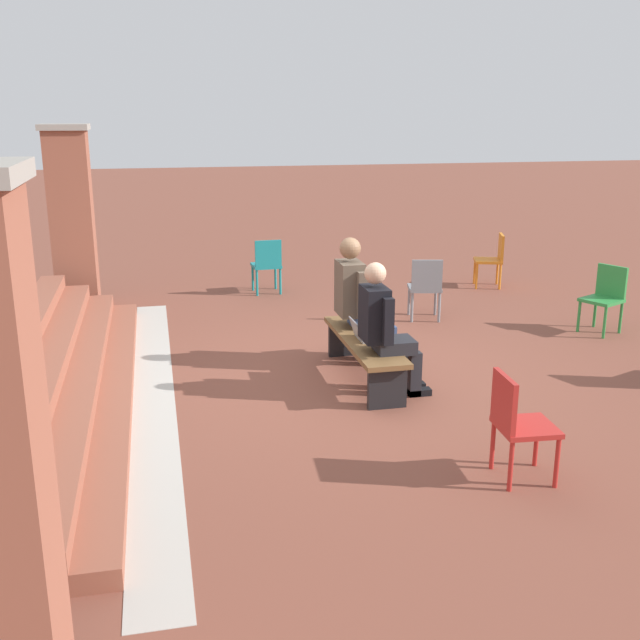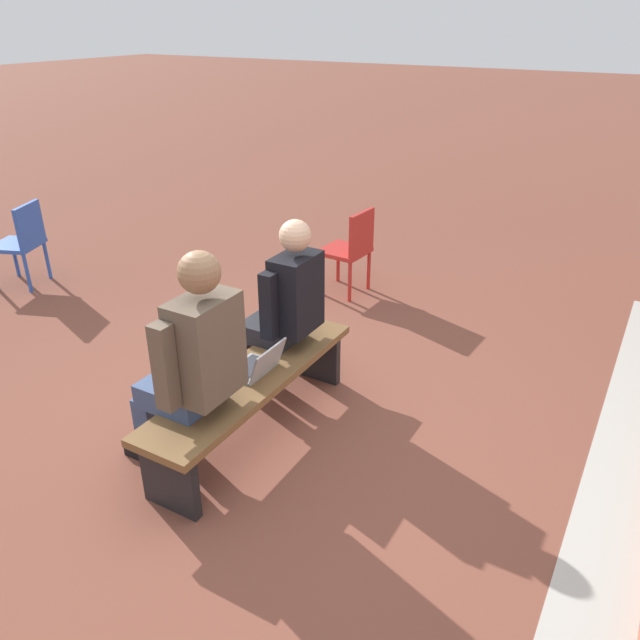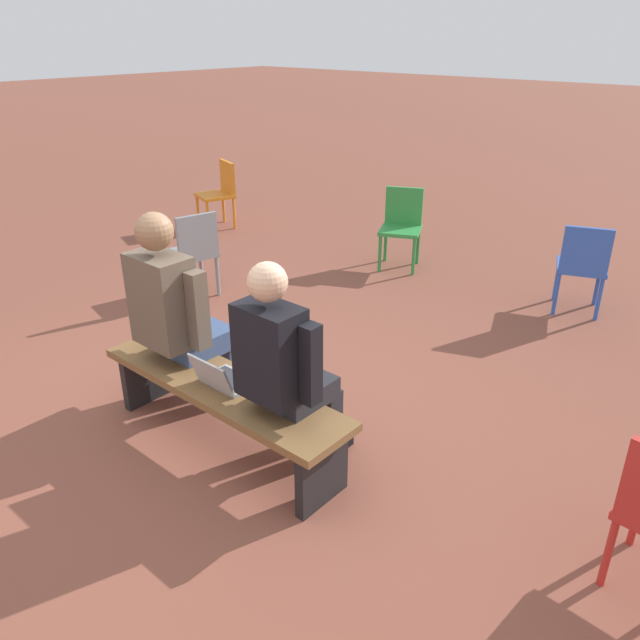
{
  "view_description": "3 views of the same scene",
  "coord_description": "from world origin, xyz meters",
  "px_view_note": "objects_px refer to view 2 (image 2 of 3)",
  "views": [
    {
      "loc": [
        -7.21,
        1.92,
        2.73
      ],
      "look_at": [
        -0.22,
        0.36,
        0.7
      ],
      "focal_mm": 42.0,
      "sensor_mm": 36.0,
      "label": 1
    },
    {
      "loc": [
        2.58,
        1.92,
        2.51
      ],
      "look_at": [
        -0.12,
        0.36,
        0.96
      ],
      "focal_mm": 35.0,
      "sensor_mm": 36.0,
      "label": 2
    },
    {
      "loc": [
        -2.68,
        1.92,
        2.38
      ],
      "look_at": [
        -0.7,
        -0.37,
        0.96
      ],
      "focal_mm": 35.0,
      "sensor_mm": 36.0,
      "label": 3
    }
  ],
  "objects_px": {
    "person_adult": "(192,362)",
    "laptop": "(257,366)",
    "bench": "(253,387)",
    "plastic_chair_far_right": "(351,247)",
    "plastic_chair_near_bench_left": "(22,239)",
    "person_student": "(283,307)"
  },
  "relations": [
    {
      "from": "bench",
      "to": "laptop",
      "type": "distance_m",
      "value": 0.15
    },
    {
      "from": "person_adult",
      "to": "laptop",
      "type": "xyz_separation_m",
      "value": [
        -0.49,
        0.08,
        -0.25
      ]
    },
    {
      "from": "person_adult",
      "to": "laptop",
      "type": "bearing_deg",
      "value": 170.21
    },
    {
      "from": "plastic_chair_far_right",
      "to": "plastic_chair_near_bench_left",
      "type": "bearing_deg",
      "value": -63.66
    },
    {
      "from": "person_student",
      "to": "person_adult",
      "type": "relative_size",
      "value": 0.94
    },
    {
      "from": "person_adult",
      "to": "plastic_chair_far_right",
      "type": "distance_m",
      "value": 2.85
    },
    {
      "from": "person_student",
      "to": "plastic_chair_near_bench_left",
      "type": "xyz_separation_m",
      "value": [
        -0.44,
        -3.37,
        -0.23
      ]
    },
    {
      "from": "laptop",
      "to": "plastic_chair_far_right",
      "type": "distance_m",
      "value": 2.38
    },
    {
      "from": "bench",
      "to": "person_student",
      "type": "relative_size",
      "value": 1.34
    },
    {
      "from": "bench",
      "to": "person_adult",
      "type": "height_order",
      "value": "person_adult"
    },
    {
      "from": "laptop",
      "to": "plastic_chair_near_bench_left",
      "type": "bearing_deg",
      "value": -104.26
    },
    {
      "from": "person_adult",
      "to": "laptop",
      "type": "height_order",
      "value": "person_adult"
    },
    {
      "from": "laptop",
      "to": "bench",
      "type": "bearing_deg",
      "value": -19.51
    },
    {
      "from": "person_adult",
      "to": "plastic_chair_far_right",
      "type": "height_order",
      "value": "person_adult"
    },
    {
      "from": "person_student",
      "to": "plastic_chair_near_bench_left",
      "type": "relative_size",
      "value": 1.59
    },
    {
      "from": "plastic_chair_near_bench_left",
      "to": "plastic_chair_far_right",
      "type": "bearing_deg",
      "value": 116.34
    },
    {
      "from": "bench",
      "to": "person_adult",
      "type": "xyz_separation_m",
      "value": [
        0.45,
        -0.07,
        0.4
      ]
    },
    {
      "from": "plastic_chair_far_right",
      "to": "plastic_chair_near_bench_left",
      "type": "relative_size",
      "value": 1.0
    },
    {
      "from": "bench",
      "to": "plastic_chair_near_bench_left",
      "type": "distance_m",
      "value": 3.55
    },
    {
      "from": "laptop",
      "to": "plastic_chair_far_right",
      "type": "relative_size",
      "value": 0.38
    },
    {
      "from": "person_student",
      "to": "plastic_chair_far_right",
      "type": "xyz_separation_m",
      "value": [
        -1.88,
        -0.45,
        -0.23
      ]
    },
    {
      "from": "laptop",
      "to": "plastic_chair_far_right",
      "type": "height_order",
      "value": "plastic_chair_far_right"
    }
  ]
}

